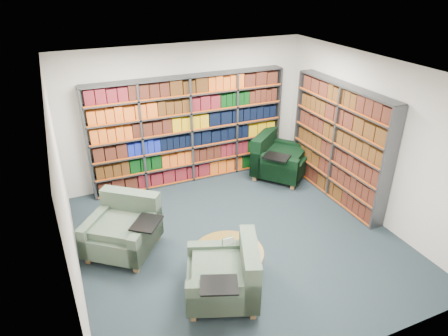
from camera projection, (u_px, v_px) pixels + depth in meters
name	position (u px, v px, depth m)	size (l,w,h in m)	color
room_shell	(240.00, 164.00, 6.02)	(5.02, 5.02, 2.82)	black
bookshelf_back	(190.00, 130.00, 8.08)	(4.00, 0.28, 2.20)	#47494F
bookshelf_right	(338.00, 143.00, 7.48)	(0.28, 2.50, 2.20)	#47494F
chair_teal_left	(125.00, 229.00, 6.31)	(1.36, 1.36, 0.88)	#032833
chair_green_right	(276.00, 160.00, 8.53)	(1.43, 1.43, 0.92)	black
chair_teal_front	(229.00, 277.00, 5.34)	(1.21, 1.25, 0.85)	#032833
coffee_table	(228.00, 257.00, 5.65)	(1.01, 1.01, 0.71)	brown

